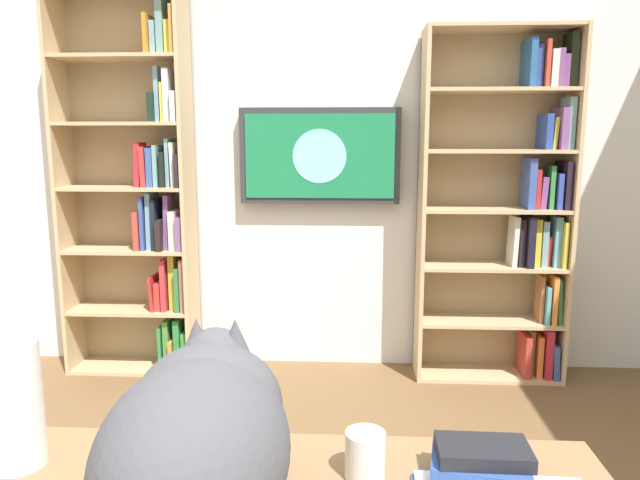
% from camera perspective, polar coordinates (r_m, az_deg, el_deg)
% --- Properties ---
extents(wall_back, '(4.52, 0.06, 2.70)m').
position_cam_1_polar(wall_back, '(3.55, -1.01, 9.14)').
color(wall_back, silver).
rests_on(wall_back, ground).
extents(bookshelf_left, '(0.84, 0.28, 1.99)m').
position_cam_1_polar(bookshelf_left, '(3.52, 18.14, 2.76)').
color(bookshelf_left, tan).
rests_on(bookshelf_left, ground).
extents(bookshelf_right, '(0.76, 0.28, 2.22)m').
position_cam_1_polar(bookshelf_right, '(3.61, -16.82, 4.15)').
color(bookshelf_right, tan).
rests_on(bookshelf_right, ground).
extents(wall_mounted_tv, '(0.94, 0.07, 0.56)m').
position_cam_1_polar(wall_mounted_tv, '(3.46, -0.02, 8.17)').
color(wall_mounted_tv, '#333338').
extents(cat, '(0.33, 0.57, 0.33)m').
position_cam_1_polar(cat, '(1.07, -11.51, -18.33)').
color(cat, '#4C4C51').
rests_on(cat, desk).
extents(paper_towel_roll, '(0.11, 0.11, 0.26)m').
position_cam_1_polar(paper_towel_roll, '(1.38, -27.61, -13.97)').
color(paper_towel_roll, white).
rests_on(paper_towel_roll, desk).
extents(coffee_mug, '(0.08, 0.08, 0.10)m').
position_cam_1_polar(coffee_mug, '(1.23, 4.41, -20.15)').
color(coffee_mug, white).
rests_on(coffee_mug, desk).
extents(desk_book_stack, '(0.21, 0.16, 0.08)m').
position_cam_1_polar(desk_book_stack, '(1.26, 15.42, -20.31)').
color(desk_book_stack, '#2D4C93').
rests_on(desk_book_stack, desk).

